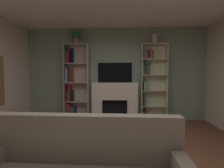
% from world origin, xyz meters
% --- Properties ---
extents(ground_plane, '(6.50, 6.50, 0.00)m').
position_xyz_m(ground_plane, '(0.00, 0.00, 0.00)').
color(ground_plane, brown).
extents(wall_back_accent, '(5.46, 0.06, 2.75)m').
position_xyz_m(wall_back_accent, '(0.00, 2.74, 1.38)').
color(wall_back_accent, gray).
rests_on(wall_back_accent, ground_plane).
extents(fireplace, '(1.44, 0.55, 1.12)m').
position_xyz_m(fireplace, '(0.00, 2.58, 0.60)').
color(fireplace, white).
rests_on(fireplace, ground_plane).
extents(tv, '(1.01, 0.06, 0.58)m').
position_xyz_m(tv, '(0.00, 2.68, 1.42)').
color(tv, black).
rests_on(tv, fireplace).
extents(bookshelf_left, '(0.73, 0.31, 2.25)m').
position_xyz_m(bookshelf_left, '(-1.24, 2.59, 1.06)').
color(bookshelf_left, beige).
rests_on(bookshelf_left, ground_plane).
extents(bookshelf_right, '(0.73, 0.31, 2.25)m').
position_xyz_m(bookshelf_right, '(1.05, 2.59, 1.18)').
color(bookshelf_right, beige).
rests_on(bookshelf_right, ground_plane).
extents(potted_plant, '(0.25, 0.25, 0.39)m').
position_xyz_m(potted_plant, '(-1.13, 2.56, 2.48)').
color(potted_plant, '#9F7554').
rests_on(potted_plant, bookshelf_left).
extents(vase_with_flowers, '(0.14, 0.14, 0.46)m').
position_xyz_m(vase_with_flowers, '(1.13, 2.56, 2.39)').
color(vase_with_flowers, silver).
rests_on(vase_with_flowers, bookshelf_right).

